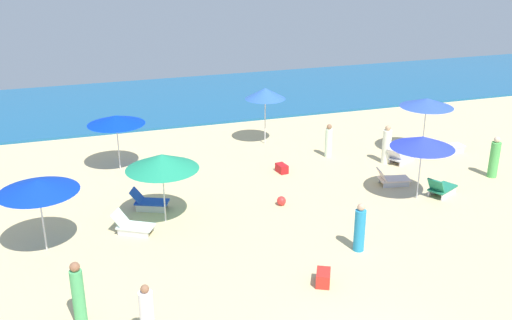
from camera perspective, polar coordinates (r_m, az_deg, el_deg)
ocean at (r=35.00m, az=-8.07°, el=5.85°), size 60.00×10.72×0.12m
umbrella_0 at (r=26.64m, az=0.90°, el=6.49°), size 1.85×1.85×2.65m
umbrella_1 at (r=24.33m, az=-13.46°, el=3.81°), size 2.33×2.33×2.30m
umbrella_2 at (r=18.47m, az=-20.47°, el=-2.35°), size 2.40×2.40×2.36m
umbrella_3 at (r=19.35m, az=-9.13°, el=-0.16°), size 2.42×2.42×2.43m
lounge_chair_3_0 at (r=19.56m, az=-11.93°, el=-6.24°), size 1.44×1.19×0.72m
lounge_chair_3_1 at (r=21.05m, az=-10.38°, el=-4.02°), size 1.42×1.05×0.74m
umbrella_4 at (r=26.34m, az=16.28°, el=5.37°), size 2.30×2.30×2.55m
lounge_chair_4_0 at (r=27.48m, az=18.14°, el=1.23°), size 1.47×0.65×0.67m
lounge_chair_4_1 at (r=25.73m, az=13.91°, el=0.32°), size 1.62×1.22×0.74m
umbrella_5 at (r=21.66m, az=15.90°, el=1.69°), size 2.29×2.29×2.41m
lounge_chair_5_0 at (r=23.34m, az=13.07°, el=-1.79°), size 1.34×0.84×0.66m
lounge_chair_5_1 at (r=22.83m, az=17.57°, el=-2.64°), size 1.44×1.12×0.80m
beachgoer_0 at (r=25.66m, az=7.07°, el=1.80°), size 0.42×0.42×1.49m
beachgoer_1 at (r=18.19m, az=10.05°, el=-6.59°), size 0.47×0.47×1.57m
beachgoer_2 at (r=14.44m, az=-10.57°, el=-14.67°), size 0.48×0.48×1.56m
beachgoer_3 at (r=15.38m, az=-16.91°, el=-12.39°), size 0.35×0.35×1.72m
beachgoer_4 at (r=25.13m, az=22.17°, el=0.15°), size 0.46×0.46×1.70m
beachgoer_6 at (r=25.35m, az=12.58°, el=1.38°), size 0.46×0.46×1.67m
cooler_box_0 at (r=16.65m, az=6.56°, el=-11.31°), size 0.61×0.71×0.40m
cooler_box_1 at (r=23.97m, az=2.53°, el=-0.81°), size 0.42×0.62×0.34m
beach_ball_2 at (r=21.09m, az=2.48°, el=-3.98°), size 0.33×0.33×0.33m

